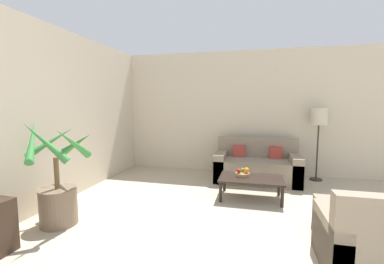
# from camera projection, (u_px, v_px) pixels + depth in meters

# --- Properties ---
(wall_back) EXTENTS (8.52, 0.06, 2.70)m
(wall_back) POSITION_uv_depth(u_px,v_px,m) (281.00, 113.00, 5.52)
(wall_back) COLOR beige
(wall_back) RESTS_ON ground_plane
(wall_left) EXTENTS (0.06, 7.79, 2.70)m
(wall_left) POSITION_uv_depth(u_px,v_px,m) (21.00, 118.00, 3.33)
(wall_left) COLOR beige
(wall_left) RESTS_ON ground_plane
(potted_palm) EXTENTS (0.86, 0.84, 1.36)m
(potted_palm) POSITION_uv_depth(u_px,v_px,m) (58.00, 190.00, 3.25)
(potted_palm) COLOR brown
(potted_palm) RESTS_ON ground_plane
(sofa_loveseat) EXTENTS (1.63, 0.82, 0.83)m
(sofa_loveseat) POSITION_uv_depth(u_px,v_px,m) (257.00, 167.00, 5.15)
(sofa_loveseat) COLOR gray
(sofa_loveseat) RESTS_ON ground_plane
(floor_lamp) EXTENTS (0.33, 0.33, 1.46)m
(floor_lamp) POSITION_uv_depth(u_px,v_px,m) (319.00, 120.00, 5.08)
(floor_lamp) COLOR #2D2823
(floor_lamp) RESTS_ON ground_plane
(coffee_table) EXTENTS (1.01, 0.63, 0.35)m
(coffee_table) POSITION_uv_depth(u_px,v_px,m) (251.00, 180.00, 4.16)
(coffee_table) COLOR black
(coffee_table) RESTS_ON ground_plane
(fruit_bowl) EXTENTS (0.24, 0.24, 0.05)m
(fruit_bowl) POSITION_uv_depth(u_px,v_px,m) (242.00, 174.00, 4.26)
(fruit_bowl) COLOR #997A4C
(fruit_bowl) RESTS_ON coffee_table
(apple_red) EXTENTS (0.07, 0.07, 0.07)m
(apple_red) POSITION_uv_depth(u_px,v_px,m) (239.00, 171.00, 4.24)
(apple_red) COLOR red
(apple_red) RESTS_ON fruit_bowl
(apple_green) EXTENTS (0.07, 0.07, 0.07)m
(apple_green) POSITION_uv_depth(u_px,v_px,m) (243.00, 170.00, 4.33)
(apple_green) COLOR olive
(apple_green) RESTS_ON fruit_bowl
(orange_fruit) EXTENTS (0.09, 0.09, 0.09)m
(orange_fruit) POSITION_uv_depth(u_px,v_px,m) (247.00, 170.00, 4.25)
(orange_fruit) COLOR orange
(orange_fruit) RESTS_ON fruit_bowl
(armchair) EXTENTS (0.85, 0.77, 0.82)m
(armchair) POSITION_uv_depth(u_px,v_px,m) (374.00, 245.00, 2.30)
(armchair) COLOR gray
(armchair) RESTS_ON ground_plane
(ottoman) EXTENTS (0.58, 0.47, 0.39)m
(ottoman) POSITION_uv_depth(u_px,v_px,m) (343.00, 218.00, 3.02)
(ottoman) COLOR gray
(ottoman) RESTS_ON ground_plane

